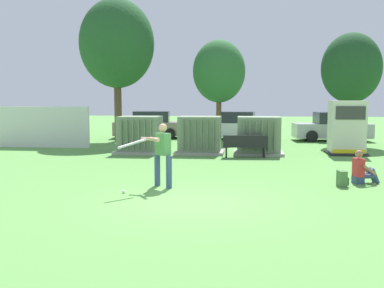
{
  "coord_description": "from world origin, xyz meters",
  "views": [
    {
      "loc": [
        1.23,
        -10.15,
        2.44
      ],
      "look_at": [
        -0.39,
        3.5,
        1.0
      ],
      "focal_mm": 41.63,
      "sensor_mm": 36.0,
      "label": 1
    }
  ],
  "objects_px": {
    "batter": "(161,152)",
    "parked_car_leftmost": "(150,125)",
    "seated_spectator": "(362,170)",
    "park_bench": "(245,145)",
    "parked_car_right_of_center": "(332,127)",
    "generator_enclosure": "(347,128)",
    "transformer_mid_east": "(259,136)",
    "backpack": "(342,179)",
    "parked_car_left_of_center": "(234,126)",
    "transformer_mid_west": "(200,135)",
    "transformer_west": "(140,135)",
    "sports_ball": "(124,192)"
  },
  "relations": [
    {
      "from": "transformer_mid_west",
      "to": "parked_car_leftmost",
      "type": "height_order",
      "value": "same"
    },
    {
      "from": "transformer_mid_east",
      "to": "batter",
      "type": "xyz_separation_m",
      "value": [
        -2.84,
        -7.46,
        0.19
      ]
    },
    {
      "from": "transformer_mid_east",
      "to": "park_bench",
      "type": "height_order",
      "value": "transformer_mid_east"
    },
    {
      "from": "backpack",
      "to": "parked_car_right_of_center",
      "type": "distance_m",
      "value": 13.57
    },
    {
      "from": "sports_ball",
      "to": "transformer_mid_east",
      "type": "bearing_deg",
      "value": 66.32
    },
    {
      "from": "transformer_mid_west",
      "to": "backpack",
      "type": "relative_size",
      "value": 4.77
    },
    {
      "from": "generator_enclosure",
      "to": "parked_car_leftmost",
      "type": "bearing_deg",
      "value": 146.28
    },
    {
      "from": "seated_spectator",
      "to": "parked_car_leftmost",
      "type": "height_order",
      "value": "parked_car_leftmost"
    },
    {
      "from": "seated_spectator",
      "to": "parked_car_right_of_center",
      "type": "xyz_separation_m",
      "value": [
        1.6,
        12.83,
        0.38
      ]
    },
    {
      "from": "transformer_mid_west",
      "to": "transformer_mid_east",
      "type": "xyz_separation_m",
      "value": [
        2.54,
        -0.03,
        0.0
      ]
    },
    {
      "from": "batter",
      "to": "backpack",
      "type": "bearing_deg",
      "value": 7.72
    },
    {
      "from": "batter",
      "to": "backpack",
      "type": "distance_m",
      "value": 5.02
    },
    {
      "from": "transformer_mid_east",
      "to": "backpack",
      "type": "xyz_separation_m",
      "value": [
        2.08,
        -6.79,
        -0.57
      ]
    },
    {
      "from": "batter",
      "to": "parked_car_leftmost",
      "type": "height_order",
      "value": "batter"
    },
    {
      "from": "seated_spectator",
      "to": "parked_car_leftmost",
      "type": "xyz_separation_m",
      "value": [
        -9.0,
        13.34,
        0.38
      ]
    },
    {
      "from": "transformer_mid_east",
      "to": "sports_ball",
      "type": "distance_m",
      "value": 9.14
    },
    {
      "from": "transformer_mid_east",
      "to": "backpack",
      "type": "height_order",
      "value": "transformer_mid_east"
    },
    {
      "from": "parked_car_right_of_center",
      "to": "transformer_west",
      "type": "bearing_deg",
      "value": -144.64
    },
    {
      "from": "generator_enclosure",
      "to": "batter",
      "type": "distance_m",
      "value": 10.26
    },
    {
      "from": "batter",
      "to": "parked_car_leftmost",
      "type": "distance_m",
      "value": 14.95
    },
    {
      "from": "transformer_mid_west",
      "to": "parked_car_leftmost",
      "type": "relative_size",
      "value": 0.48
    },
    {
      "from": "transformer_mid_west",
      "to": "generator_enclosure",
      "type": "xyz_separation_m",
      "value": [
        6.28,
        0.38,
        0.35
      ]
    },
    {
      "from": "transformer_west",
      "to": "transformer_mid_east",
      "type": "relative_size",
      "value": 1.0
    },
    {
      "from": "transformer_west",
      "to": "batter",
      "type": "bearing_deg",
      "value": -72.34
    },
    {
      "from": "parked_car_right_of_center",
      "to": "seated_spectator",
      "type": "bearing_deg",
      "value": -97.12
    },
    {
      "from": "generator_enclosure",
      "to": "batter",
      "type": "relative_size",
      "value": 1.32
    },
    {
      "from": "seated_spectator",
      "to": "batter",
      "type": "bearing_deg",
      "value": -167.7
    },
    {
      "from": "transformer_west",
      "to": "transformer_mid_west",
      "type": "height_order",
      "value": "same"
    },
    {
      "from": "transformer_mid_west",
      "to": "transformer_mid_east",
      "type": "bearing_deg",
      "value": -0.6
    },
    {
      "from": "transformer_west",
      "to": "parked_car_left_of_center",
      "type": "distance_m",
      "value": 8.06
    },
    {
      "from": "park_bench",
      "to": "batter",
      "type": "distance_m",
      "value": 6.71
    },
    {
      "from": "transformer_west",
      "to": "parked_car_right_of_center",
      "type": "relative_size",
      "value": 0.48
    },
    {
      "from": "parked_car_left_of_center",
      "to": "parked_car_right_of_center",
      "type": "height_order",
      "value": "same"
    },
    {
      "from": "parked_car_left_of_center",
      "to": "sports_ball",
      "type": "bearing_deg",
      "value": -99.09
    },
    {
      "from": "transformer_west",
      "to": "parked_car_right_of_center",
      "type": "bearing_deg",
      "value": 35.36
    },
    {
      "from": "transformer_west",
      "to": "generator_enclosure",
      "type": "height_order",
      "value": "generator_enclosure"
    },
    {
      "from": "transformer_mid_west",
      "to": "backpack",
      "type": "xyz_separation_m",
      "value": [
        4.62,
        -6.82,
        -0.57
      ]
    },
    {
      "from": "transformer_mid_east",
      "to": "parked_car_leftmost",
      "type": "distance_m",
      "value": 9.47
    },
    {
      "from": "backpack",
      "to": "parked_car_left_of_center",
      "type": "distance_m",
      "value": 14.07
    },
    {
      "from": "batter",
      "to": "park_bench",
      "type": "bearing_deg",
      "value": 70.14
    },
    {
      "from": "parked_car_right_of_center",
      "to": "generator_enclosure",
      "type": "bearing_deg",
      "value": -95.42
    },
    {
      "from": "park_bench",
      "to": "parked_car_left_of_center",
      "type": "bearing_deg",
      "value": 94.67
    },
    {
      "from": "transformer_west",
      "to": "transformer_mid_east",
      "type": "xyz_separation_m",
      "value": [
        5.17,
        0.16,
        0.0
      ]
    },
    {
      "from": "transformer_mid_west",
      "to": "transformer_mid_east",
      "type": "relative_size",
      "value": 1.0
    },
    {
      "from": "batter",
      "to": "parked_car_right_of_center",
      "type": "bearing_deg",
      "value": 62.96
    },
    {
      "from": "park_bench",
      "to": "seated_spectator",
      "type": "xyz_separation_m",
      "value": [
        3.29,
        -5.08,
        -0.16
      ]
    },
    {
      "from": "parked_car_left_of_center",
      "to": "parked_car_right_of_center",
      "type": "relative_size",
      "value": 1.0
    },
    {
      "from": "backpack",
      "to": "parked_car_left_of_center",
      "type": "relative_size",
      "value": 0.1
    },
    {
      "from": "transformer_west",
      "to": "parked_car_right_of_center",
      "type": "height_order",
      "value": "same"
    },
    {
      "from": "transformer_mid_east",
      "to": "transformer_west",
      "type": "bearing_deg",
      "value": -178.26
    }
  ]
}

